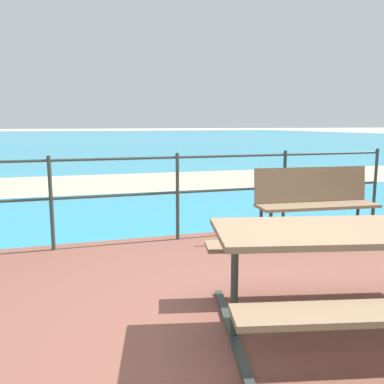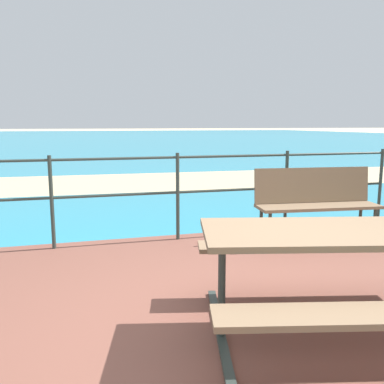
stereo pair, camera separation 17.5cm
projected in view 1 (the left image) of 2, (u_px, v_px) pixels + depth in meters
name	position (u px, v px, depth m)	size (l,w,h in m)	color
ground_plane	(268.00, 337.00, 2.91)	(240.00, 240.00, 0.00)	beige
patio_paving	(268.00, 333.00, 2.90)	(6.40, 5.20, 0.06)	brown
sea_water	(77.00, 139.00, 40.57)	(90.00, 90.00, 0.01)	teal
beach_strip	(119.00, 182.00, 10.49)	(54.00, 3.44, 0.01)	tan
picnic_table	(356.00, 253.00, 2.74)	(2.16, 1.87, 0.75)	#7A6047
park_bench	(314.00, 197.00, 4.99)	(1.49, 0.56, 0.90)	#7A6047
railing_fence	(177.00, 185.00, 5.04)	(5.94, 0.04, 1.08)	#2D3833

